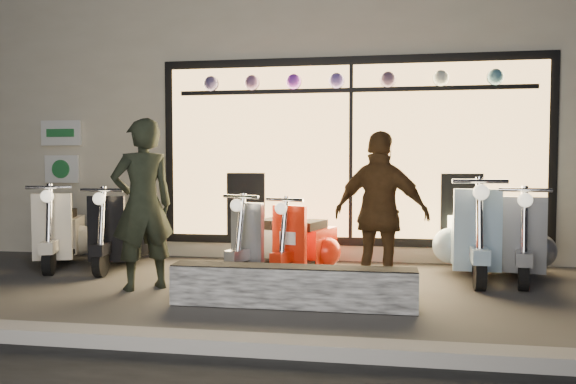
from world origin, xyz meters
name	(u,v)px	position (x,y,z in m)	size (l,w,h in m)	color
ground	(268,291)	(0.00, 0.00, 0.00)	(40.00, 40.00, 0.00)	#383533
kerb	(215,343)	(0.00, -2.00, 0.06)	(40.00, 0.25, 0.12)	slate
shop_building	(318,127)	(0.00, 4.98, 2.10)	(10.20, 6.23, 4.20)	beige
graffiti_barrier	(292,287)	(0.37, -0.65, 0.20)	(2.37, 0.28, 0.40)	black
scooter_silver	(271,242)	(-0.15, 0.97, 0.39)	(0.79, 1.35, 0.98)	black
scooter_red	(308,244)	(0.32, 0.96, 0.38)	(0.71, 1.32, 0.95)	black
scooter_black	(121,235)	(-2.25, 1.14, 0.42)	(0.57, 1.46, 1.04)	black
scooter_cream	(62,233)	(-3.10, 1.09, 0.43)	(0.81, 1.48, 1.06)	black
scooter_blue	(471,238)	(2.32, 1.21, 0.47)	(0.55, 1.63, 1.16)	black
scooter_grey	(521,242)	(2.91, 1.20, 0.43)	(0.67, 1.51, 1.07)	black
man	(143,204)	(-1.37, -0.14, 0.94)	(0.69, 0.45, 1.88)	black
woman	(381,214)	(1.21, -0.10, 0.86)	(1.01, 0.42, 1.73)	#52351A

